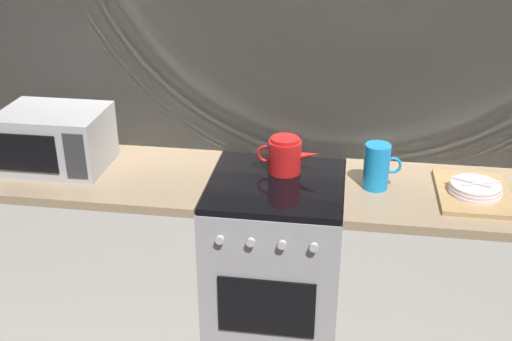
{
  "coord_description": "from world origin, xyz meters",
  "views": [
    {
      "loc": [
        0.28,
        -2.47,
        2.14
      ],
      "look_at": [
        -0.09,
        0.0,
        0.95
      ],
      "focal_mm": 44.31,
      "sensor_mm": 36.0,
      "label": 1
    }
  ],
  "objects_px": {
    "dish_pile": "(474,191)",
    "microwave": "(56,139)",
    "pitcher": "(377,166)",
    "stove_unit": "(275,268)",
    "kettle": "(285,155)"
  },
  "relations": [
    {
      "from": "pitcher",
      "to": "dish_pile",
      "type": "distance_m",
      "value": 0.42
    },
    {
      "from": "microwave",
      "to": "kettle",
      "type": "relative_size",
      "value": 1.62
    },
    {
      "from": "microwave",
      "to": "pitcher",
      "type": "height_order",
      "value": "microwave"
    },
    {
      "from": "stove_unit",
      "to": "pitcher",
      "type": "xyz_separation_m",
      "value": [
        0.43,
        0.01,
        0.55
      ]
    },
    {
      "from": "stove_unit",
      "to": "dish_pile",
      "type": "height_order",
      "value": "dish_pile"
    },
    {
      "from": "stove_unit",
      "to": "dish_pile",
      "type": "xyz_separation_m",
      "value": [
        0.84,
        -0.0,
        0.47
      ]
    },
    {
      "from": "stove_unit",
      "to": "microwave",
      "type": "distance_m",
      "value": 1.17
    },
    {
      "from": "stove_unit",
      "to": "kettle",
      "type": "height_order",
      "value": "kettle"
    },
    {
      "from": "stove_unit",
      "to": "pitcher",
      "type": "bearing_deg",
      "value": 1.88
    },
    {
      "from": "kettle",
      "to": "stove_unit",
      "type": "bearing_deg",
      "value": -102.23
    },
    {
      "from": "stove_unit",
      "to": "microwave",
      "type": "xyz_separation_m",
      "value": [
        -1.02,
        0.02,
        0.59
      ]
    },
    {
      "from": "dish_pile",
      "to": "microwave",
      "type": "bearing_deg",
      "value": 179.2
    },
    {
      "from": "kettle",
      "to": "pitcher",
      "type": "xyz_separation_m",
      "value": [
        0.4,
        -0.1,
        0.02
      ]
    },
    {
      "from": "kettle",
      "to": "dish_pile",
      "type": "height_order",
      "value": "kettle"
    },
    {
      "from": "pitcher",
      "to": "dish_pile",
      "type": "xyz_separation_m",
      "value": [
        0.41,
        -0.02,
        -0.08
      ]
    }
  ]
}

